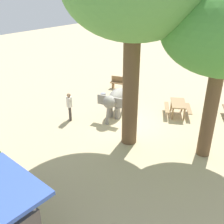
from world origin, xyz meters
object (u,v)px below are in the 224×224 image
object	(u,v)px
wooden_bench	(120,83)
picnic_table_near	(178,106)
feed_bucket	(103,95)
elephant	(116,100)
person_handler	(69,104)

from	to	relation	value
wooden_bench	picnic_table_near	distance (m)	5.30
picnic_table_near	feed_bucket	bearing A→B (deg)	67.98
elephant	feed_bucket	size ratio (longest dim) A/B	6.40
wooden_bench	feed_bucket	world-z (taller)	wooden_bench
elephant	person_handler	xyz separation A→B (m)	(1.63, 2.04, -0.07)
person_handler	wooden_bench	world-z (taller)	person_handler
wooden_bench	picnic_table_near	bearing A→B (deg)	147.91
person_handler	feed_bucket	distance (m)	3.70
picnic_table_near	feed_bucket	size ratio (longest dim) A/B	5.73
feed_bucket	elephant	bearing A→B (deg)	147.47
person_handler	feed_bucket	world-z (taller)	person_handler
wooden_bench	picnic_table_near	world-z (taller)	wooden_bench
wooden_bench	picnic_table_near	size ratio (longest dim) A/B	0.70
elephant	wooden_bench	distance (m)	4.39
picnic_table_near	person_handler	bearing A→B (deg)	103.53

